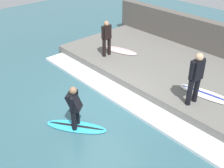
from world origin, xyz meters
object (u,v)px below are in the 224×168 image
object	(u,v)px
surfboard_riding	(76,126)
surfboard_waiting_far	(207,95)
surfboard_waiting_near	(120,50)
surfer_waiting_near	(107,37)
surfer_riding	(74,105)
surfer_waiting_far	(196,76)

from	to	relation	value
surfboard_riding	surfboard_waiting_far	xyz separation A→B (m)	(3.93, -2.01, 0.38)
surfboard_waiting_near	surfboard_waiting_far	size ratio (longest dim) A/B	0.87
surfer_waiting_near	surfboard_waiting_near	world-z (taller)	surfer_waiting_near
surfer_riding	surfer_waiting_far	world-z (taller)	surfer_waiting_far
surfboard_riding	surfer_waiting_far	world-z (taller)	surfer_waiting_far
surfer_waiting_near	surfboard_waiting_far	size ratio (longest dim) A/B	0.75
surfboard_riding	surfer_riding	distance (m)	0.79
surfboard_riding	surfer_riding	world-z (taller)	surfer_riding
surfer_waiting_far	surfboard_riding	bearing A→B (deg)	149.55
surfboard_waiting_far	surfer_riding	bearing A→B (deg)	152.87
surfer_waiting_near	surfer_waiting_far	world-z (taller)	surfer_waiting_far
surfer_riding	surfboard_waiting_near	xyz separation A→B (m)	(4.28, 2.53, -0.41)
surfboard_waiting_near	surfer_waiting_far	size ratio (longest dim) A/B	1.02
surfboard_riding	surfboard_waiting_far	bearing A→B (deg)	-27.13
surfer_waiting_near	surfer_waiting_far	size ratio (longest dim) A/B	0.89
surfer_riding	surfer_waiting_far	size ratio (longest dim) A/B	0.80
surfer_riding	surfboard_waiting_near	bearing A→B (deg)	30.61
surfboard_waiting_near	surfboard_waiting_far	distance (m)	4.56
surfer_riding	surfboard_waiting_far	distance (m)	4.44
surfboard_waiting_near	surfer_waiting_far	world-z (taller)	surfer_waiting_far
surfer_riding	surfboard_waiting_far	xyz separation A→B (m)	(3.93, -2.01, -0.41)
surfboard_riding	surfer_waiting_near	size ratio (longest dim) A/B	1.20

